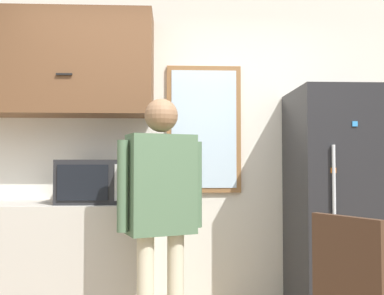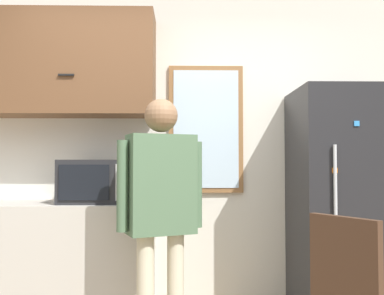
{
  "view_description": "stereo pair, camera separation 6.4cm",
  "coord_description": "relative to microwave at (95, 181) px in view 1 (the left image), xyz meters",
  "views": [
    {
      "loc": [
        -0.01,
        -1.88,
        1.22
      ],
      "look_at": [
        0.11,
        0.95,
        1.33
      ],
      "focal_mm": 40.0,
      "sensor_mm": 36.0,
      "label": 1
    },
    {
      "loc": [
        0.06,
        -1.88,
        1.22
      ],
      "look_at": [
        0.11,
        0.95,
        1.33
      ],
      "focal_mm": 40.0,
      "sensor_mm": 36.0,
      "label": 2
    }
  ],
  "objects": [
    {
      "name": "upper_cabinets",
      "position": [
        -0.59,
        0.18,
        0.93
      ],
      "size": [
        2.02,
        0.38,
        0.83
      ],
      "color": "brown"
    },
    {
      "name": "microwave",
      "position": [
        0.0,
        0.0,
        0.0
      ],
      "size": [
        0.51,
        0.42,
        0.32
      ],
      "color": "#232326",
      "rests_on": "counter"
    },
    {
      "name": "person",
      "position": [
        0.51,
        -0.48,
        -0.09
      ],
      "size": [
        0.54,
        0.36,
        1.64
      ],
      "rotation": [
        0.0,
        0.0,
        0.37
      ],
      "color": "beige",
      "rests_on": "ground_plane"
    },
    {
      "name": "refrigerator",
      "position": [
        1.9,
        0.0,
        -0.19
      ],
      "size": [
        0.77,
        0.73,
        1.79
      ],
      "color": "#232326",
      "rests_on": "ground_plane"
    },
    {
      "name": "window",
      "position": [
        0.85,
        0.35,
        0.43
      ],
      "size": [
        0.63,
        0.05,
        1.07
      ],
      "color": "olive"
    },
    {
      "name": "counter",
      "position": [
        -0.59,
        0.04,
        -0.63
      ],
      "size": [
        2.02,
        0.64,
        0.93
      ],
      "color": "#BCB7AD",
      "rests_on": "ground_plane"
    },
    {
      "name": "back_wall",
      "position": [
        0.6,
        0.39,
        0.26
      ],
      "size": [
        6.0,
        0.06,
        2.7
      ],
      "color": "silver",
      "rests_on": "ground_plane"
    }
  ]
}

